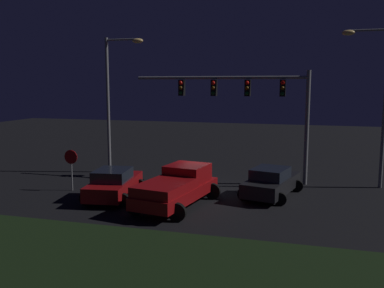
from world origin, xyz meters
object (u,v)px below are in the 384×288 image
(street_lamp_right, at_px, (377,89))
(stop_sign, at_px, (71,162))
(pickup_truck, at_px, (178,185))
(car_sedan_far, at_px, (114,184))
(traffic_signal_gantry, at_px, (248,96))
(car_sedan, at_px, (271,182))
(street_lamp_left, at_px, (115,89))

(street_lamp_right, bearing_deg, stop_sign, -161.68)
(pickup_truck, bearing_deg, stop_sign, 89.01)
(car_sedan_far, distance_m, traffic_signal_gantry, 9.22)
(stop_sign, bearing_deg, pickup_truck, -10.50)
(pickup_truck, bearing_deg, car_sedan, -44.96)
(stop_sign, bearing_deg, street_lamp_left, 87.18)
(car_sedan_far, xyz_separation_m, street_lamp_left, (-2.64, 5.74, 4.64))
(traffic_signal_gantry, xyz_separation_m, street_lamp_left, (-8.53, 0.09, 0.35))
(street_lamp_left, bearing_deg, car_sedan, -17.50)
(traffic_signal_gantry, distance_m, street_lamp_left, 8.54)
(street_lamp_right, relative_size, stop_sign, 3.92)
(car_sedan, xyz_separation_m, traffic_signal_gantry, (-1.73, 3.15, 4.29))
(pickup_truck, relative_size, street_lamp_right, 0.65)
(pickup_truck, relative_size, traffic_signal_gantry, 0.55)
(street_lamp_left, relative_size, stop_sign, 3.86)
(car_sedan, xyz_separation_m, street_lamp_left, (-10.26, 3.24, 4.64))
(street_lamp_left, bearing_deg, stop_sign, -92.82)
(car_sedan_far, relative_size, traffic_signal_gantry, 0.45)
(car_sedan, height_order, car_sedan_far, same)
(car_sedan_far, xyz_separation_m, street_lamp_right, (12.84, 5.97, 4.70))
(pickup_truck, bearing_deg, street_lamp_left, 54.54)
(traffic_signal_gantry, bearing_deg, car_sedan_far, -136.18)
(pickup_truck, distance_m, car_sedan, 5.04)
(traffic_signal_gantry, bearing_deg, pickup_truck, -111.25)
(traffic_signal_gantry, bearing_deg, street_lamp_right, 2.63)
(pickup_truck, xyz_separation_m, car_sedan, (4.10, 2.92, -0.26))
(car_sedan, relative_size, street_lamp_right, 0.54)
(car_sedan_far, xyz_separation_m, traffic_signal_gantry, (5.89, 5.65, 4.29))
(traffic_signal_gantry, xyz_separation_m, stop_sign, (-8.77, -4.88, -3.47))
(car_sedan, distance_m, traffic_signal_gantry, 5.60)
(car_sedan_far, relative_size, street_lamp_left, 0.53)
(pickup_truck, height_order, street_lamp_left, street_lamp_left)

